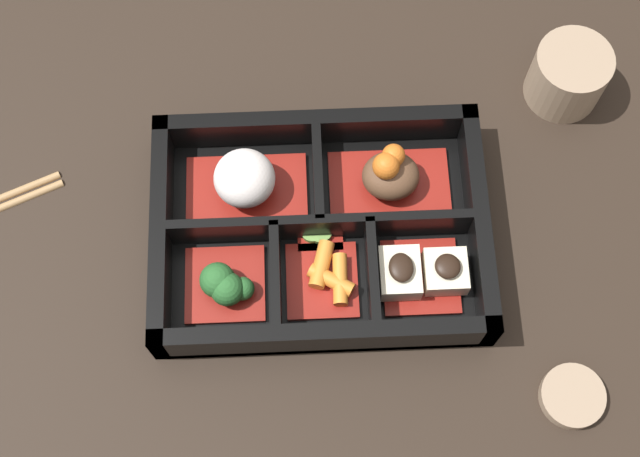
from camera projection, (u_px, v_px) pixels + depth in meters
name	position (u px, v px, depth m)	size (l,w,h in m)	color
ground_plane	(320.00, 239.00, 0.79)	(3.00, 3.00, 0.00)	black
bento_base	(320.00, 237.00, 0.78)	(0.29, 0.21, 0.01)	black
bento_rim	(320.00, 231.00, 0.77)	(0.29, 0.21, 0.05)	black
bowl_rice	(245.00, 181.00, 0.77)	(0.11, 0.07, 0.05)	maroon
bowl_stew	(390.00, 176.00, 0.78)	(0.11, 0.07, 0.05)	maroon
bowl_greens	(225.00, 285.00, 0.75)	(0.07, 0.07, 0.04)	maroon
bowl_carrots	(327.00, 277.00, 0.76)	(0.06, 0.07, 0.02)	maroon
bowl_tofu	(421.00, 273.00, 0.75)	(0.07, 0.07, 0.04)	maroon
bowl_pickles	(318.00, 233.00, 0.78)	(0.04, 0.03, 0.01)	maroon
tea_cup	(568.00, 75.00, 0.81)	(0.07, 0.07, 0.06)	gray
sauce_dish	(572.00, 396.00, 0.73)	(0.05, 0.05, 0.01)	gray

